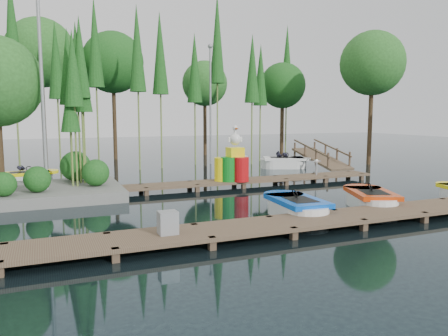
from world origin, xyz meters
name	(u,v)px	position (x,y,z in m)	size (l,w,h in m)	color
ground_plane	(216,201)	(0.00, 0.00, 0.00)	(90.00, 90.00, 0.00)	#19292F
near_dock	(281,224)	(0.00, -4.50, 0.23)	(18.00, 1.50, 0.50)	brown
far_dock	(216,183)	(1.00, 2.50, 0.23)	(15.00, 1.20, 0.50)	brown
island	(19,110)	(-6.30, 3.29, 3.18)	(6.20, 4.20, 6.75)	slate
tree_screen	(109,57)	(-2.04, 10.60, 6.12)	(34.42, 18.53, 10.31)	#3D2C1A
lamp_island	(42,79)	(-5.50, 2.50, 4.26)	(0.30, 0.30, 7.25)	gray
lamp_rear	(210,94)	(4.00, 11.00, 4.26)	(0.30, 0.30, 7.25)	gray
ramp	(321,158)	(9.00, 6.50, 0.59)	(1.50, 3.94, 1.49)	brown
boat_blue	(296,208)	(1.30, -3.15, 0.27)	(1.42, 2.82, 0.92)	white
boat_red	(370,200)	(4.22, -3.01, 0.27)	(2.15, 2.99, 0.92)	white
boat_yellow_far	(27,178)	(-6.27, 6.91, 0.27)	(2.69, 1.63, 1.25)	white
boat_white_far	(284,163)	(7.10, 7.37, 0.31)	(3.19, 2.32, 1.38)	white
utility_cabinet	(168,223)	(-3.00, -4.50, 0.57)	(0.44, 0.37, 0.53)	gray
yellow_barrel	(222,169)	(1.25, 2.50, 0.78)	(0.65, 0.65, 0.97)	#FFEB0D
drum_cluster	(236,164)	(1.82, 2.34, 0.98)	(1.33, 1.22, 2.30)	#0D7D1C
seagull_post	(317,164)	(5.91, 2.50, 0.78)	(0.45, 0.24, 0.72)	gray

